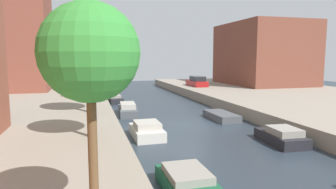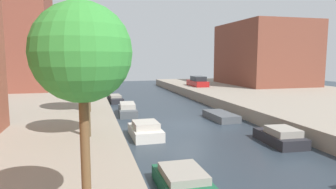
{
  "view_description": "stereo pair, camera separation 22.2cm",
  "coord_description": "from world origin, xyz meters",
  "px_view_note": "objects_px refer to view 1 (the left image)",
  "views": [
    {
      "loc": [
        -6.76,
        -19.78,
        4.79
      ],
      "look_at": [
        0.76,
        7.65,
        1.28
      ],
      "focal_mm": 31.67,
      "sensor_mm": 36.0,
      "label": 1
    },
    {
      "loc": [
        -6.55,
        -19.84,
        4.79
      ],
      "look_at": [
        0.76,
        7.65,
        1.28
      ],
      "focal_mm": 31.67,
      "sensor_mm": 36.0,
      "label": 2
    }
  ],
  "objects_px": {
    "street_tree_1": "(88,59)",
    "moored_boat_right_3": "(221,116)",
    "moored_boat_left_3": "(128,110)",
    "street_tree_2": "(87,53)",
    "moored_boat_left_2": "(147,131)",
    "street_tree_3": "(87,67)",
    "moored_boat_right_2": "(282,136)",
    "moored_boat_left_4": "(115,99)",
    "parked_car": "(197,82)",
    "low_block_right": "(263,54)",
    "moored_boat_left_1": "(189,184)",
    "street_tree_0": "(90,54)",
    "street_tree_4": "(87,60)"
  },
  "relations": [
    {
      "from": "moored_boat_left_2",
      "to": "moored_boat_right_3",
      "type": "xyz_separation_m",
      "value": [
        6.67,
        3.62,
        -0.15
      ]
    },
    {
      "from": "moored_boat_left_4",
      "to": "moored_boat_right_2",
      "type": "distance_m",
      "value": 19.99
    },
    {
      "from": "moored_boat_right_2",
      "to": "street_tree_2",
      "type": "bearing_deg",
      "value": 144.3
    },
    {
      "from": "street_tree_3",
      "to": "moored_boat_left_3",
      "type": "xyz_separation_m",
      "value": [
        3.19,
        -3.93,
        -3.58
      ]
    },
    {
      "from": "street_tree_1",
      "to": "parked_car",
      "type": "xyz_separation_m",
      "value": [
        14.39,
        23.26,
        -3.19
      ]
    },
    {
      "from": "street_tree_2",
      "to": "moored_boat_left_1",
      "type": "relative_size",
      "value": 1.6
    },
    {
      "from": "low_block_right",
      "to": "moored_boat_left_2",
      "type": "bearing_deg",
      "value": -135.66
    },
    {
      "from": "moored_boat_left_1",
      "to": "street_tree_1",
      "type": "bearing_deg",
      "value": 123.23
    },
    {
      "from": "street_tree_3",
      "to": "moored_boat_left_1",
      "type": "relative_size",
      "value": 1.16
    },
    {
      "from": "street_tree_2",
      "to": "street_tree_3",
      "type": "xyz_separation_m",
      "value": [
        0.0,
        7.38,
        -1.13
      ]
    },
    {
      "from": "street_tree_0",
      "to": "moored_boat_right_3",
      "type": "distance_m",
      "value": 18.08
    },
    {
      "from": "moored_boat_left_2",
      "to": "street_tree_4",
      "type": "bearing_deg",
      "value": 99.35
    },
    {
      "from": "moored_boat_left_4",
      "to": "moored_boat_right_2",
      "type": "height_order",
      "value": "moored_boat_right_2"
    },
    {
      "from": "low_block_right",
      "to": "moored_boat_left_2",
      "type": "xyz_separation_m",
      "value": [
        -21.36,
        -20.88,
        -4.96
      ]
    },
    {
      "from": "street_tree_1",
      "to": "moored_boat_right_3",
      "type": "distance_m",
      "value": 12.66
    },
    {
      "from": "low_block_right",
      "to": "parked_car",
      "type": "distance_m",
      "value": 10.99
    },
    {
      "from": "street_tree_1",
      "to": "moored_boat_left_2",
      "type": "relative_size",
      "value": 1.62
    },
    {
      "from": "parked_car",
      "to": "moored_boat_left_2",
      "type": "bearing_deg",
      "value": -118.34
    },
    {
      "from": "parked_car",
      "to": "moored_boat_right_2",
      "type": "height_order",
      "value": "parked_car"
    },
    {
      "from": "moored_boat_left_2",
      "to": "parked_car",
      "type": "bearing_deg",
      "value": 61.66
    },
    {
      "from": "street_tree_2",
      "to": "parked_car",
      "type": "bearing_deg",
      "value": 48.61
    },
    {
      "from": "moored_boat_left_4",
      "to": "moored_boat_right_2",
      "type": "bearing_deg",
      "value": -67.59
    },
    {
      "from": "low_block_right",
      "to": "street_tree_4",
      "type": "distance_m",
      "value": 24.71
    },
    {
      "from": "parked_car",
      "to": "moored_boat_right_3",
      "type": "height_order",
      "value": "parked_car"
    },
    {
      "from": "moored_boat_right_2",
      "to": "parked_car",
      "type": "bearing_deg",
      "value": 80.52
    },
    {
      "from": "street_tree_1",
      "to": "street_tree_4",
      "type": "distance_m",
      "value": 22.94
    },
    {
      "from": "moored_boat_left_4",
      "to": "moored_boat_right_3",
      "type": "relative_size",
      "value": 1.08
    },
    {
      "from": "street_tree_2",
      "to": "moored_boat_left_3",
      "type": "distance_m",
      "value": 6.65
    },
    {
      "from": "street_tree_0",
      "to": "moored_boat_left_2",
      "type": "height_order",
      "value": "street_tree_0"
    },
    {
      "from": "street_tree_3",
      "to": "moored_boat_right_2",
      "type": "relative_size",
      "value": 1.24
    },
    {
      "from": "moored_boat_left_1",
      "to": "moored_boat_right_3",
      "type": "distance_m",
      "value": 13.22
    },
    {
      "from": "moored_boat_left_4",
      "to": "moored_boat_right_3",
      "type": "bearing_deg",
      "value": -58.09
    },
    {
      "from": "street_tree_2",
      "to": "moored_boat_left_2",
      "type": "xyz_separation_m",
      "value": [
        3.33,
        -4.19,
        -4.7
      ]
    },
    {
      "from": "low_block_right",
      "to": "street_tree_3",
      "type": "bearing_deg",
      "value": -159.34
    },
    {
      "from": "moored_boat_right_3",
      "to": "moored_boat_left_4",
      "type": "bearing_deg",
      "value": 121.91
    },
    {
      "from": "moored_boat_left_3",
      "to": "moored_boat_right_3",
      "type": "relative_size",
      "value": 1.2
    },
    {
      "from": "low_block_right",
      "to": "moored_boat_left_1",
      "type": "relative_size",
      "value": 3.57
    },
    {
      "from": "street_tree_0",
      "to": "moored_boat_left_1",
      "type": "distance_m",
      "value": 6.34
    },
    {
      "from": "street_tree_1",
      "to": "parked_car",
      "type": "relative_size",
      "value": 1.12
    },
    {
      "from": "street_tree_2",
      "to": "moored_boat_right_2",
      "type": "height_order",
      "value": "street_tree_2"
    },
    {
      "from": "street_tree_1",
      "to": "street_tree_2",
      "type": "height_order",
      "value": "street_tree_2"
    },
    {
      "from": "street_tree_4",
      "to": "moored_boat_right_3",
      "type": "relative_size",
      "value": 1.4
    },
    {
      "from": "street_tree_0",
      "to": "moored_boat_right_2",
      "type": "bearing_deg",
      "value": 35.51
    },
    {
      "from": "street_tree_2",
      "to": "street_tree_3",
      "type": "distance_m",
      "value": 7.47
    },
    {
      "from": "street_tree_0",
      "to": "street_tree_1",
      "type": "distance_m",
      "value": 7.98
    },
    {
      "from": "moored_boat_left_3",
      "to": "moored_boat_left_4",
      "type": "distance_m",
      "value": 7.56
    },
    {
      "from": "moored_boat_left_2",
      "to": "moored_boat_right_3",
      "type": "distance_m",
      "value": 7.59
    },
    {
      "from": "street_tree_4",
      "to": "parked_car",
      "type": "bearing_deg",
      "value": 1.25
    },
    {
      "from": "street_tree_4",
      "to": "moored_boat_left_3",
      "type": "relative_size",
      "value": 1.17
    },
    {
      "from": "low_block_right",
      "to": "street_tree_4",
      "type": "bearing_deg",
      "value": -178.43
    }
  ]
}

